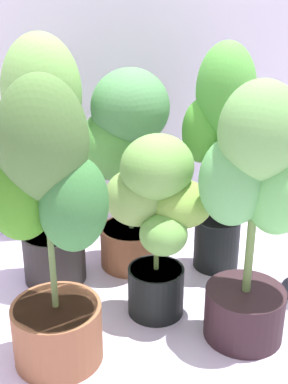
{
  "coord_description": "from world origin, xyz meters",
  "views": [
    {
      "loc": [
        -0.27,
        -1.38,
        1.11
      ],
      "look_at": [
        0.02,
        0.21,
        0.43
      ],
      "focal_mm": 47.39,
      "sensor_mm": 36.0,
      "label": 1
    }
  ],
  "objects": [
    {
      "name": "ground_plane",
      "position": [
        0.0,
        0.0,
        0.0
      ],
      "size": [
        8.0,
        8.0,
        0.0
      ],
      "primitive_type": "plane",
      "color": "silver",
      "rests_on": "ground"
    },
    {
      "name": "potted_plant_front_left",
      "position": [
        -0.3,
        -0.06,
        0.48
      ],
      "size": [
        0.42,
        0.33,
        0.9
      ],
      "color": "brown",
      "rests_on": "ground"
    },
    {
      "name": "potted_plant_front_right",
      "position": [
        0.31,
        -0.06,
        0.49
      ],
      "size": [
        0.4,
        0.32,
        0.86
      ],
      "color": "#2E1C20",
      "rests_on": "ground"
    },
    {
      "name": "mylar_back_wall",
      "position": [
        0.0,
        0.86,
        1.0
      ],
      "size": [
        3.2,
        0.01,
        2.0
      ],
      "primitive_type": "cube",
      "color": "silver",
      "rests_on": "ground"
    },
    {
      "name": "potted_plant_center",
      "position": [
        0.05,
        0.12,
        0.39
      ],
      "size": [
        0.4,
        0.32,
        0.66
      ],
      "color": "black",
      "rests_on": "ground"
    },
    {
      "name": "potted_plant_back_center",
      "position": [
        -0.01,
        0.48,
        0.5
      ],
      "size": [
        0.42,
        0.39,
        0.82
      ],
      "color": "brown",
      "rests_on": "ground"
    },
    {
      "name": "potted_plant_back_left",
      "position": [
        -0.32,
        0.42,
        0.57
      ],
      "size": [
        0.4,
        0.35,
        0.96
      ],
      "color": "#282523",
      "rests_on": "ground"
    },
    {
      "name": "potted_plant_back_right",
      "position": [
        0.35,
        0.39,
        0.55
      ],
      "size": [
        0.33,
        0.27,
        0.92
      ],
      "color": "black",
      "rests_on": "ground"
    }
  ]
}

